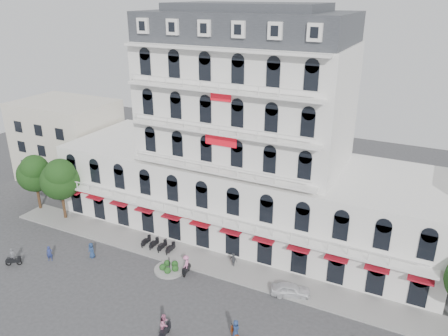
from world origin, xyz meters
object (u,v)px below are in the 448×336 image
rider_west (13,258)px  rider_southwest (165,325)px  rider_east (236,331)px  rider_center (186,264)px  parked_car (291,290)px

rider_west → rider_southwest: size_ratio=0.87×
rider_southwest → rider_east: (5.50, 2.14, -0.13)m
rider_east → rider_center: bearing=8.6°
rider_east → rider_center: (-8.45, 6.21, 0.08)m
rider_west → rider_southwest: 20.11m
rider_west → rider_center: rider_center is taller
rider_west → parked_car: bearing=-15.8°
rider_west → rider_southwest: bearing=-36.8°
rider_southwest → rider_east: size_ratio=1.07×
rider_east → rider_center: size_ratio=0.99×
parked_car → rider_west: size_ratio=1.85×
rider_west → rider_center: size_ratio=0.92×
rider_southwest → rider_east: rider_southwest is taller
parked_car → rider_center: (-10.59, -1.49, 0.51)m
parked_car → rider_east: (-2.14, -7.70, 0.43)m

